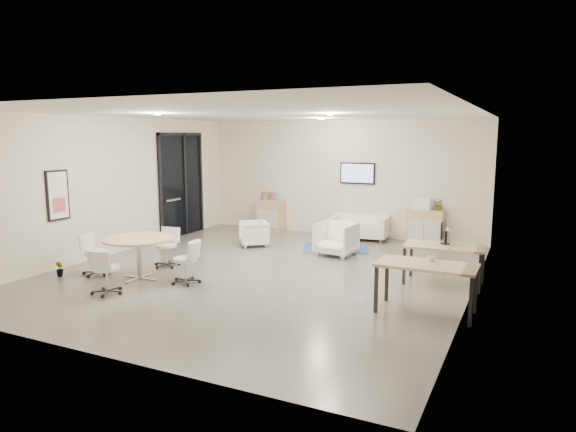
% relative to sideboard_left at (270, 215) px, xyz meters
% --- Properties ---
extents(room_shell, '(9.60, 10.60, 4.80)m').
position_rel_sideboard_left_xyz_m(room_shell, '(2.10, -4.27, 1.16)').
color(room_shell, '#57554F').
rests_on(room_shell, ground).
extents(glass_door, '(0.09, 1.90, 2.85)m').
position_rel_sideboard_left_xyz_m(glass_door, '(-1.86, -1.76, 1.06)').
color(glass_door, black).
rests_on(glass_door, room_shell).
extents(artwork, '(0.05, 0.54, 1.04)m').
position_rel_sideboard_left_xyz_m(artwork, '(-1.88, -5.87, 1.10)').
color(artwork, black).
rests_on(artwork, room_shell).
extents(wall_tv, '(0.98, 0.06, 0.58)m').
position_rel_sideboard_left_xyz_m(wall_tv, '(2.60, 0.19, 1.31)').
color(wall_tv, black).
rests_on(wall_tv, room_shell).
extents(ceiling_spots, '(3.14, 4.14, 0.03)m').
position_rel_sideboard_left_xyz_m(ceiling_spots, '(1.90, -3.44, 2.74)').
color(ceiling_spots, '#FFEAC6').
rests_on(ceiling_spots, room_shell).
extents(sideboard_left, '(0.79, 0.41, 0.89)m').
position_rel_sideboard_left_xyz_m(sideboard_left, '(0.00, 0.00, 0.00)').
color(sideboard_left, tan).
rests_on(sideboard_left, room_shell).
extents(sideboard_right, '(0.89, 0.43, 0.89)m').
position_rel_sideboard_left_xyz_m(sideboard_right, '(4.52, -0.01, 0.00)').
color(sideboard_right, tan).
rests_on(sideboard_right, room_shell).
extents(books, '(0.46, 0.14, 0.22)m').
position_rel_sideboard_left_xyz_m(books, '(-0.04, 0.00, 0.56)').
color(books, red).
rests_on(books, sideboard_left).
extents(printer, '(0.51, 0.45, 0.32)m').
position_rel_sideboard_left_xyz_m(printer, '(4.44, -0.01, 0.60)').
color(printer, white).
rests_on(printer, sideboard_right).
extents(loveseat, '(1.54, 0.84, 0.56)m').
position_rel_sideboard_left_xyz_m(loveseat, '(2.81, -0.15, -0.14)').
color(loveseat, silver).
rests_on(loveseat, room_shell).
extents(blue_rug, '(1.82, 1.49, 0.01)m').
position_rel_sideboard_left_xyz_m(blue_rug, '(2.67, -1.59, -0.44)').
color(blue_rug, navy).
rests_on(blue_rug, room_shell).
extents(armchair_left, '(0.92, 0.93, 0.70)m').
position_rel_sideboard_left_xyz_m(armchair_left, '(0.65, -2.17, -0.09)').
color(armchair_left, silver).
rests_on(armchair_left, room_shell).
extents(armchair_right, '(0.90, 0.86, 0.85)m').
position_rel_sideboard_left_xyz_m(armchair_right, '(2.90, -2.23, -0.02)').
color(armchair_right, silver).
rests_on(armchair_right, room_shell).
extents(desk_rear, '(1.47, 0.80, 0.75)m').
position_rel_sideboard_left_xyz_m(desk_rear, '(5.54, -3.62, 0.23)').
color(desk_rear, tan).
rests_on(desk_rear, room_shell).
extents(desk_front, '(1.53, 0.78, 0.79)m').
position_rel_sideboard_left_xyz_m(desk_front, '(5.54, -5.36, 0.27)').
color(desk_front, tan).
rests_on(desk_front, room_shell).
extents(monitor, '(0.20, 0.50, 0.44)m').
position_rel_sideboard_left_xyz_m(monitor, '(5.50, -3.47, 0.54)').
color(monitor, black).
rests_on(monitor, desk_rear).
extents(round_table, '(1.34, 1.34, 0.81)m').
position_rel_sideboard_left_xyz_m(round_table, '(0.14, -5.78, 0.29)').
color(round_table, tan).
rests_on(round_table, room_shell).
extents(meeting_chairs, '(2.64, 2.64, 0.82)m').
position_rel_sideboard_left_xyz_m(meeting_chairs, '(0.14, -5.78, -0.03)').
color(meeting_chairs, white).
rests_on(meeting_chairs, room_shell).
extents(plant_cabinet, '(0.32, 0.34, 0.23)m').
position_rel_sideboard_left_xyz_m(plant_cabinet, '(4.85, -0.03, 0.57)').
color(plant_cabinet, '#3F7F3F').
rests_on(plant_cabinet, sideboard_right).
extents(plant_floor, '(0.27, 0.35, 0.14)m').
position_rel_sideboard_left_xyz_m(plant_floor, '(-1.40, -6.34, -0.37)').
color(plant_floor, '#3F7F3F').
rests_on(plant_floor, room_shell).
extents(cup, '(0.14, 0.12, 0.12)m').
position_rel_sideboard_left_xyz_m(cup, '(5.57, -5.14, 0.41)').
color(cup, white).
rests_on(cup, desk_front).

